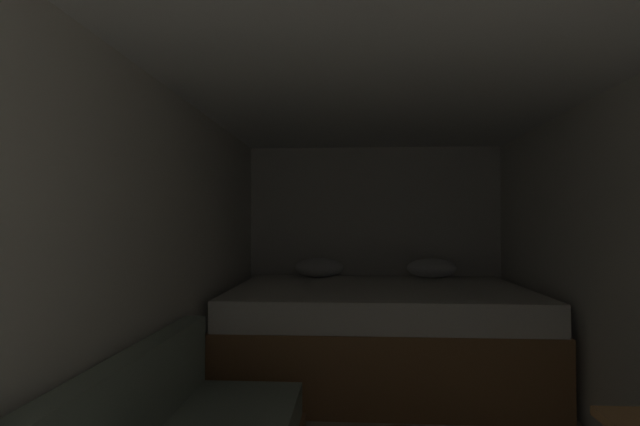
{
  "coord_description": "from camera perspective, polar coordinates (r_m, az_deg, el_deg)",
  "views": [
    {
      "loc": [
        -0.2,
        -0.6,
        1.27
      ],
      "look_at": [
        -0.4,
        2.4,
        1.33
      ],
      "focal_mm": 28.36,
      "sensor_mm": 36.0,
      "label": 1
    }
  ],
  "objects": [
    {
      "name": "wall_left",
      "position": [
        2.69,
        -19.53,
        -6.58
      ],
      "size": [
        0.05,
        5.18,
        2.03
      ],
      "primitive_type": "cube",
      "color": "silver",
      "rests_on": "ground"
    },
    {
      "name": "wall_back",
      "position": [
        5.08,
        6.08,
        -4.04
      ],
      "size": [
        2.57,
        0.05,
        2.03
      ],
      "primitive_type": "cube",
      "color": "silver",
      "rests_on": "ground"
    },
    {
      "name": "ceiling_slab",
      "position": [
        2.59,
        8.47,
        16.43
      ],
      "size": [
        2.57,
        5.18,
        0.05
      ],
      "primitive_type": "cube",
      "color": "white",
      "rests_on": "wall_left"
    },
    {
      "name": "bed",
      "position": [
        4.23,
        6.63,
        -13.25
      ],
      "size": [
        2.35,
        1.75,
        0.94
      ],
      "color": "olive",
      "rests_on": "ground"
    }
  ]
}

